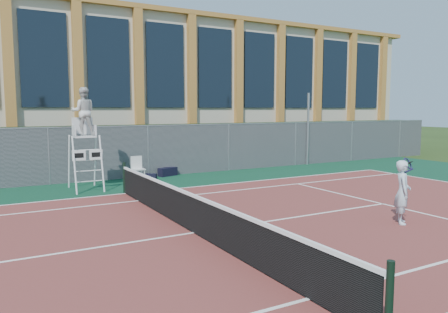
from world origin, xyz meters
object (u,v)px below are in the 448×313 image
steel_pole (308,129)px  umpire_chair (83,114)px  tennis_player (403,192)px  plastic_chair (137,166)px

steel_pole → umpire_chair: bearing=-172.0°
umpire_chair → tennis_player: (5.99, -8.86, -1.89)m
tennis_player → steel_pole: bearing=61.3°
steel_pole → tennis_player: 12.02m
steel_pole → umpire_chair: size_ratio=1.00×
umpire_chair → plastic_chair: umpire_chair is taller
steel_pole → umpire_chair: (-11.74, -1.65, 0.86)m
tennis_player → umpire_chair: bearing=124.1°
steel_pole → tennis_player: steel_pole is taller
steel_pole → plastic_chair: 9.61m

